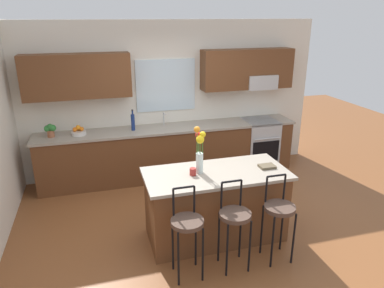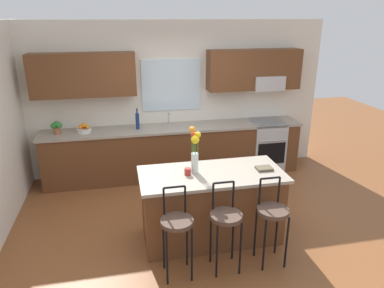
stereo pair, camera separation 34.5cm
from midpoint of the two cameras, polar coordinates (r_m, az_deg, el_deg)
name	(u,v)px [view 2 (the right image)]	position (r m, az deg, el deg)	size (l,w,h in m)	color
ground_plane	(195,224)	(5.15, 2.46, -12.69)	(14.00, 14.00, 0.00)	brown
back_wall_assembly	(173,90)	(6.41, -1.42, 8.52)	(5.60, 0.50, 2.70)	silver
counter_run	(175,151)	(6.42, -1.17, -1.13)	(4.56, 0.64, 0.92)	brown
sink_faucet	(169,117)	(6.36, -2.16, 4.28)	(0.02, 0.13, 0.23)	#B7BABC
oven_range	(265,145)	(6.91, 12.98, -0.18)	(0.60, 0.64, 0.92)	#B7BABC
kitchen_island	(211,205)	(4.68, 5.21, -9.74)	(1.80, 0.84, 0.92)	brown
bar_stool_near	(177,225)	(3.95, 0.13, -12.85)	(0.36, 0.36, 1.04)	black
bar_stool_middle	(226,220)	(4.08, 7.88, -11.88)	(0.36, 0.36, 1.04)	black
bar_stool_far	(272,214)	(4.28, 14.98, -10.80)	(0.36, 0.36, 1.04)	black
flower_vase	(195,149)	(4.34, 2.72, -0.84)	(0.14, 0.16, 0.60)	silver
mug_ceramic	(188,172)	(4.38, 1.57, -4.45)	(0.08, 0.08, 0.09)	#A52D28
cookbook	(264,168)	(4.67, 13.50, -3.83)	(0.20, 0.15, 0.03)	brown
fruit_bowl_oranges	(84,129)	(6.18, -15.29, 2.29)	(0.24, 0.24, 0.16)	silver
bottle_olive_oil	(137,121)	(6.15, -7.09, 3.68)	(0.06, 0.06, 0.36)	navy
potted_plant_small	(57,127)	(6.20, -19.27, 2.61)	(0.19, 0.13, 0.22)	#9E5B3D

